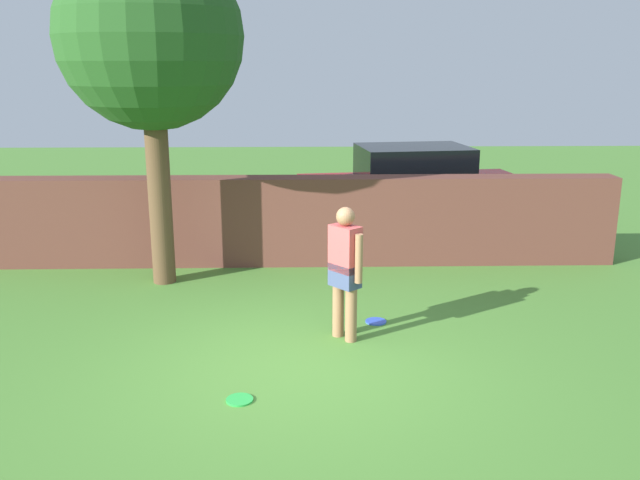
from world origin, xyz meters
TOP-DOWN VIEW (x-y plane):
  - ground_plane at (0.00, 0.00)m, footprint 40.00×40.00m
  - brick_wall at (-1.50, 3.98)m, footprint 13.30×0.50m
  - tree at (-2.06, 3.04)m, footprint 2.62×2.62m
  - person at (0.55, 0.79)m, footprint 0.40×0.43m
  - car at (2.13, 5.77)m, footprint 4.38×2.34m
  - frisbee_green at (-0.58, -0.75)m, footprint 0.27×0.27m
  - frisbee_blue at (0.98, 1.30)m, footprint 0.27×0.27m

SIDE VIEW (x-z plane):
  - ground_plane at x=0.00m, z-range 0.00..0.00m
  - frisbee_green at x=-0.58m, z-range 0.00..0.02m
  - frisbee_blue at x=0.98m, z-range 0.00..0.02m
  - brick_wall at x=-1.50m, z-range 0.00..1.44m
  - car at x=2.13m, z-range 0.00..1.72m
  - person at x=0.55m, z-range 0.09..1.71m
  - tree at x=-2.06m, z-range 1.10..6.00m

